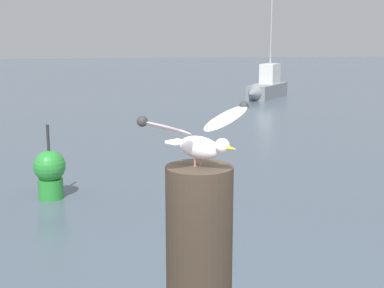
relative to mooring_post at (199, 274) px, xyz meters
The scene contains 4 objects.
mooring_post is the anchor object (origin of this frame).
seagull 0.64m from the mooring_post, 51.86° to the right, with size 0.59×0.50×0.26m.
boat_grey 22.13m from the mooring_post, 74.13° to the left, with size 2.73×3.27×4.70m.
channel_buoy 7.51m from the mooring_post, 102.57° to the left, with size 0.56×0.56×1.33m.
Camera 1 is at (-1.09, -2.91, 2.89)m, focal length 51.02 mm.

